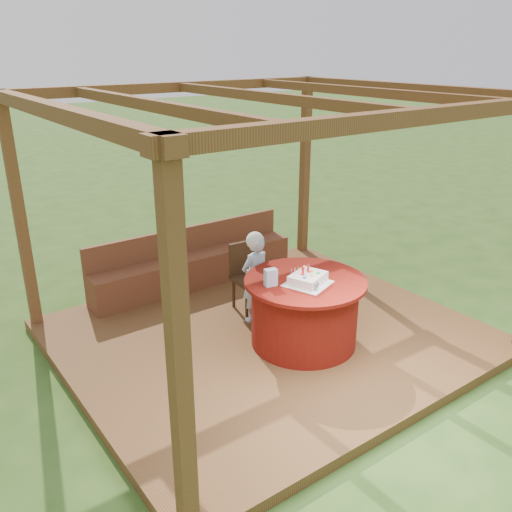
{
  "coord_description": "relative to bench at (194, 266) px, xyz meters",
  "views": [
    {
      "loc": [
        -3.42,
        -4.45,
        3.26
      ],
      "look_at": [
        0.0,
        0.25,
        1.0
      ],
      "focal_mm": 38.0,
      "sensor_mm": 36.0,
      "label": 1
    }
  ],
  "objects": [
    {
      "name": "table",
      "position": [
        0.18,
        -2.14,
        0.13
      ],
      "size": [
        1.33,
        1.33,
        0.77
      ],
      "color": "maroon",
      "rests_on": "deck"
    },
    {
      "name": "gift_bag",
      "position": [
        -0.22,
        -2.04,
        0.6
      ],
      "size": [
        0.15,
        0.11,
        0.19
      ],
      "primitive_type": "cube",
      "rotation": [
        0.0,
        0.0,
        -0.24
      ],
      "color": "#CA83BA",
      "rests_on": "table"
    },
    {
      "name": "chair",
      "position": [
        0.19,
        -1.03,
        0.2
      ],
      "size": [
        0.43,
        0.43,
        0.86
      ],
      "color": "#3A2412",
      "rests_on": "deck"
    },
    {
      "name": "drinking_glass",
      "position": [
        0.07,
        -2.41,
        0.55
      ],
      "size": [
        0.11,
        0.11,
        0.08
      ],
      "primitive_type": "imported",
      "rotation": [
        0.0,
        0.0,
        -0.33
      ],
      "color": "white",
      "rests_on": "table"
    },
    {
      "name": "ground",
      "position": [
        0.0,
        -1.72,
        -0.38
      ],
      "size": [
        60.0,
        60.0,
        0.0
      ],
      "primitive_type": "plane",
      "color": "#2C4D19",
      "rests_on": "ground"
    },
    {
      "name": "pergola",
      "position": [
        0.0,
        -1.72,
        2.02
      ],
      "size": [
        4.5,
        4.0,
        2.72
      ],
      "color": "brown",
      "rests_on": "deck"
    },
    {
      "name": "elderly_woman",
      "position": [
        0.06,
        -1.37,
        0.32
      ],
      "size": [
        0.42,
        0.3,
        1.13
      ],
      "color": "#8DB7D2",
      "rests_on": "deck"
    },
    {
      "name": "bench",
      "position": [
        0.0,
        0.0,
        0.0
      ],
      "size": [
        3.0,
        0.42,
        0.8
      ],
      "color": "brown",
      "rests_on": "deck"
    },
    {
      "name": "birthday_cake",
      "position": [
        0.12,
        -2.24,
        0.57
      ],
      "size": [
        0.55,
        0.55,
        0.19
      ],
      "color": "white",
      "rests_on": "table"
    },
    {
      "name": "deck",
      "position": [
        0.0,
        -1.72,
        -0.32
      ],
      "size": [
        4.5,
        4.0,
        0.12
      ],
      "primitive_type": "cube",
      "color": "brown",
      "rests_on": "ground"
    }
  ]
}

